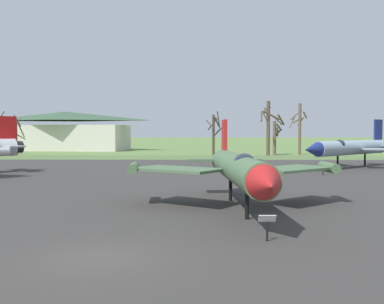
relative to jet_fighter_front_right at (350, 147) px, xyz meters
name	(u,v)px	position (x,y,z in m)	size (l,w,h in m)	color
ground_plane	(98,259)	(-19.34, -36.34, -2.28)	(600.00, 600.00, 0.00)	#607F42
asphalt_apron	(156,187)	(-19.34, -17.38, -2.26)	(107.50, 63.19, 0.05)	#383533
grass_verge_strip	(180,158)	(-19.34, 20.21, -2.25)	(167.50, 12.00, 0.06)	#546E3C
jet_fighter_front_right	(350,147)	(0.00, 0.00, 0.00)	(13.39, 13.14, 5.40)	#8EA3B2
info_placard_front_right	(323,169)	(-5.08, -8.36, -1.71)	(0.58, 0.35, 0.87)	black
jet_fighter_rear_center	(238,168)	(-14.24, -27.12, -0.15)	(11.56, 14.96, 4.74)	#4C6B47
info_placard_rear_center	(267,224)	(-13.74, -34.01, -1.63)	(0.64, 0.23, 1.01)	black
bare_tree_left_of_center	(17,136)	(-46.34, 25.20, 1.01)	(3.01, 2.47, 6.75)	brown
bare_tree_center	(214,132)	(-13.91, 28.40, 1.63)	(3.24, 3.22, 7.44)	#42382D
bare_tree_right_of_center	(268,126)	(-5.16, 26.11, 2.68)	(3.14, 3.16, 8.98)	brown
bare_tree_far_right	(276,134)	(-3.20, 30.24, 1.27)	(2.38, 2.87, 7.01)	brown
bare_tree_backdrop_extra	(299,127)	(0.76, 29.80, 2.47)	(3.21, 3.17, 8.81)	brown
visitor_building	(64,132)	(-45.37, 48.63, 1.71)	(28.35, 15.85, 8.25)	beige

